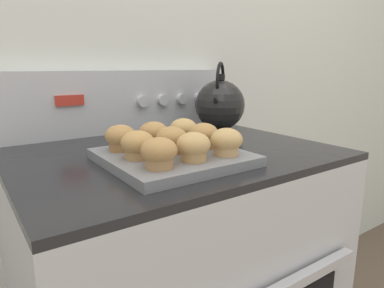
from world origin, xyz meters
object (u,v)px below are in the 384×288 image
(muffin_r1_c1, at_px, (172,140))
(muffin_r1_c2, at_px, (204,136))
(muffin_r2_c1, at_px, (154,134))
(muffin_r1_c0, at_px, (138,145))
(muffin_r0_c0, at_px, (159,153))
(muffin_r2_c0, at_px, (120,138))
(muffin_r0_c2, at_px, (226,142))
(muffin_pan, at_px, (173,157))
(muffin_r0_c1, at_px, (193,147))
(tea_kettle, at_px, (220,104))
(muffin_r2_c2, at_px, (183,130))

(muffin_r1_c1, height_order, muffin_r1_c2, same)
(muffin_r2_c1, bearing_deg, muffin_r1_c0, -134.72)
(muffin_r0_c0, xyz_separation_m, muffin_r2_c0, (-0.00, 0.18, 0.00))
(muffin_r1_c0, xyz_separation_m, muffin_r1_c1, (0.09, 0.00, 0.00))
(muffin_r0_c2, bearing_deg, muffin_r1_c2, 90.20)
(muffin_pan, bearing_deg, muffin_r2_c1, 91.75)
(muffin_r0_c2, distance_m, muffin_r1_c0, 0.19)
(muffin_pan, relative_size, muffin_r0_c1, 4.21)
(muffin_r0_c0, xyz_separation_m, muffin_r1_c2, (0.17, 0.09, 0.00))
(muffin_r1_c2, relative_size, tea_kettle, 0.31)
(muffin_r0_c2, bearing_deg, tea_kettle, 52.63)
(muffin_r0_c2, height_order, muffin_r1_c1, same)
(muffin_r2_c0, height_order, muffin_r2_c1, same)
(muffin_r1_c1, bearing_deg, tea_kettle, 36.08)
(muffin_r0_c1, bearing_deg, muffin_r2_c0, 117.32)
(muffin_r0_c1, xyz_separation_m, muffin_r1_c0, (-0.09, 0.08, 0.00))
(muffin_r0_c1, distance_m, muffin_r2_c2, 0.19)
(muffin_r0_c0, distance_m, muffin_r1_c1, 0.12)
(muffin_r0_c2, bearing_deg, muffin_pan, 134.62)
(muffin_r2_c0, bearing_deg, muffin_r0_c0, -88.76)
(muffin_r0_c1, distance_m, muffin_r2_c1, 0.17)
(muffin_pan, distance_m, muffin_r2_c1, 0.09)
(muffin_r0_c1, xyz_separation_m, muffin_r2_c2, (0.09, 0.17, 0.00))
(muffin_r1_c1, height_order, tea_kettle, tea_kettle)
(muffin_pan, bearing_deg, muffin_r1_c0, -178.50)
(muffin_r1_c0, height_order, muffin_r1_c1, same)
(muffin_r2_c0, distance_m, tea_kettle, 0.47)
(muffin_r2_c2, bearing_deg, muffin_r2_c1, -179.06)
(muffin_pan, height_order, muffin_r0_c0, muffin_r0_c0)
(muffin_r0_c0, bearing_deg, tea_kettle, 38.43)
(muffin_r2_c0, height_order, muffin_r2_c2, same)
(muffin_r1_c1, distance_m, muffin_r2_c0, 0.12)
(muffin_r0_c0, distance_m, tea_kettle, 0.55)
(tea_kettle, bearing_deg, muffin_r0_c2, -127.37)
(muffin_r1_c1, relative_size, tea_kettle, 0.31)
(muffin_r1_c0, bearing_deg, tea_kettle, 30.51)
(muffin_r1_c0, height_order, muffin_r2_c2, same)
(muffin_r1_c0, xyz_separation_m, muffin_r2_c1, (0.09, 0.09, 0.00))
(muffin_r0_c1, relative_size, muffin_r2_c2, 1.00)
(muffin_r0_c0, xyz_separation_m, muffin_r1_c1, (0.08, 0.09, 0.00))
(muffin_r2_c0, distance_m, muffin_r2_c2, 0.17)
(muffin_r1_c0, bearing_deg, muffin_r1_c1, 1.05)
(muffin_r2_c1, distance_m, tea_kettle, 0.39)
(muffin_r1_c0, xyz_separation_m, muffin_r2_c2, (0.17, 0.09, 0.00))
(muffin_r1_c2, height_order, muffin_r2_c1, same)
(muffin_r0_c0, distance_m, muffin_r2_c1, 0.19)
(muffin_r0_c2, xyz_separation_m, muffin_r1_c1, (-0.09, 0.09, 0.00))
(muffin_r1_c1, xyz_separation_m, muffin_r2_c1, (0.00, 0.08, 0.00))
(muffin_pan, xyz_separation_m, muffin_r1_c0, (-0.09, -0.00, 0.04))
(muffin_r0_c1, height_order, tea_kettle, tea_kettle)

